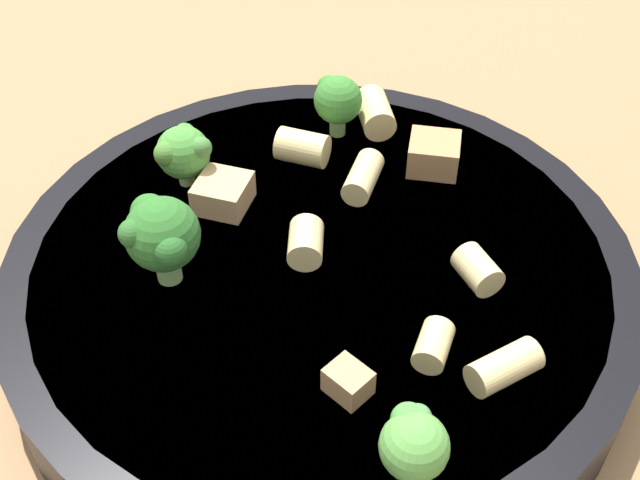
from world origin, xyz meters
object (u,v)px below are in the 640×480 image
Objects in this scene: rigatoni_0 at (363,177)px; rigatoni_5 at (478,270)px; chicken_chunk_0 at (223,193)px; broccoli_floret_1 at (183,152)px; broccoli_floret_2 at (335,99)px; rigatoni_2 at (433,345)px; chicken_chunk_1 at (434,154)px; chicken_chunk_2 at (348,382)px; rigatoni_1 at (504,367)px; rigatoni_4 at (375,113)px; broccoli_floret_0 at (413,441)px; rigatoni_3 at (305,244)px; broccoli_floret_3 at (161,234)px; pasta_bowl at (320,277)px; rigatoni_6 at (302,147)px.

rigatoni_0 and rigatoni_5 have the same top height.
chicken_chunk_0 is at bearing 71.40° from rigatoni_5.
broccoli_floret_2 reaches higher than broccoli_floret_1.
rigatoni_2 is 0.12m from chicken_chunk_1.
rigatoni_5 is at bearing -138.11° from rigatoni_0.
rigatoni_0 is 1.82× the size of chicken_chunk_2.
rigatoni_4 is at bearing 19.39° from rigatoni_1.
chicken_chunk_1 is at bearing -0.25° from rigatoni_2.
broccoli_floret_0 is at bearing -141.86° from chicken_chunk_2.
broccoli_floret_2 reaches higher than rigatoni_3.
rigatoni_3 is (-0.10, 0.00, -0.01)m from broccoli_floret_2.
broccoli_floret_2 is 0.13m from broccoli_floret_3.
rigatoni_1 is at bearing -153.25° from broccoli_floret_2.
chicken_chunk_0 is at bearing -124.47° from broccoli_floret_1.
rigatoni_0 and rigatoni_2 have the same top height.
rigatoni_2 is 0.13m from chicken_chunk_0.
rigatoni_3 is at bearing -126.31° from chicken_chunk_0.
rigatoni_1 is 0.16m from chicken_chunk_0.
rigatoni_5 is (-0.01, -0.08, -0.00)m from rigatoni_3.
chicken_chunk_2 is (-0.12, -0.00, -0.00)m from rigatoni_0.
chicken_chunk_0 is at bearing 106.12° from rigatoni_0.
broccoli_floret_3 is at bearing 94.81° from rigatoni_5.
chicken_chunk_2 is (-0.05, -0.08, -0.02)m from broccoli_floret_3.
rigatoni_4 is at bearing 11.18° from rigatoni_2.
broccoli_floret_3 is at bearing 128.22° from chicken_chunk_1.
chicken_chunk_1 is (0.17, -0.01, -0.01)m from broccoli_floret_0.
rigatoni_2 is 0.70× the size of rigatoni_4.
rigatoni_1 is 0.05m from rigatoni_5.
chicken_chunk_0 is (0.05, -0.02, -0.02)m from broccoli_floret_3.
broccoli_floret_0 is at bearing -142.79° from broccoli_floret_1.
pasta_bowl is 0.10m from broccoli_floret_2.
rigatoni_4 reaches higher than rigatoni_5.
rigatoni_2 is 0.82× the size of chicken_chunk_0.
rigatoni_3 is (0.02, -0.06, -0.02)m from broccoli_floret_3.
broccoli_floret_3 reaches higher than rigatoni_2.
rigatoni_1 is (-0.04, -0.14, -0.02)m from broccoli_floret_3.
chicken_chunk_1 is at bearing -35.72° from pasta_bowl.
rigatoni_4 is 1.77× the size of chicken_chunk_2.
rigatoni_6 is (0.07, 0.01, 0.00)m from rigatoni_3.
broccoli_floret_1 is (0.15, 0.11, 0.00)m from broccoli_floret_0.
rigatoni_4 is (0.10, -0.03, 0.00)m from rigatoni_3.
rigatoni_5 is at bearing -38.84° from chicken_chunk_2.
broccoli_floret_1 reaches higher than broccoli_floret_0.
rigatoni_5 is at bearing -23.85° from rigatoni_2.
broccoli_floret_2 reaches higher than rigatoni_0.
rigatoni_2 is (-0.03, -0.12, -0.02)m from broccoli_floret_3.
rigatoni_5 reaches higher than pasta_bowl.
rigatoni_0 is 1.03× the size of rigatoni_4.
rigatoni_6 is (0.12, 0.07, 0.00)m from rigatoni_2.
rigatoni_6 reaches higher than rigatoni_5.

